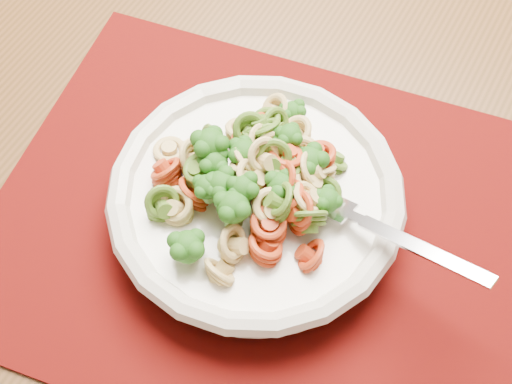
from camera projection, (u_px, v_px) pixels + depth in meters
The scene contains 5 objects.
dining_table at pixel (361, 238), 0.70m from camera, with size 1.36×0.88×0.71m.
placemat at pixel (270, 228), 0.60m from camera, with size 0.46×0.36×0.00m, color #4C0A03.
pasta_bowl at pixel (256, 199), 0.58m from camera, with size 0.24×0.24×0.05m.
pasta_broccoli_heap at pixel (256, 188), 0.56m from camera, with size 0.21×0.21×0.06m, color tan, non-canonical shape.
fork at pixel (337, 208), 0.55m from camera, with size 0.19×0.02×0.01m, color silver, non-canonical shape.
Camera 1 is at (0.45, -1.06, 1.24)m, focal length 50.00 mm.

